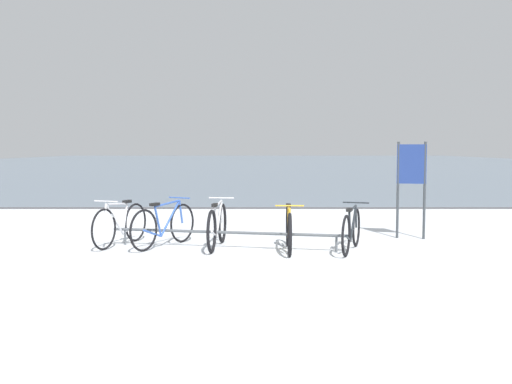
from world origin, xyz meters
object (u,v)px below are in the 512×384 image
Objects in this scene: bicycle_1 at (167,225)px; bicycle_2 at (220,226)px; bicycle_0 at (123,224)px; bicycle_4 at (354,230)px; info_sign at (414,174)px; bicycle_3 at (292,229)px.

bicycle_2 reaches higher than bicycle_1.
bicycle_1 is (0.80, -0.12, 0.00)m from bicycle_0.
bicycle_0 is at bearing 172.74° from bicycle_2.
bicycle_4 is 0.88× the size of info_sign.
bicycle_0 is at bearing -171.29° from info_sign.
info_sign reaches higher than bicycle_1.
bicycle_4 is at bearing -9.18° from bicycle_2.
bicycle_0 is at bearing 169.54° from bicycle_3.
bicycle_4 is (1.05, -0.04, -0.01)m from bicycle_3.
bicycle_1 is 2.22m from bicycle_3.
bicycle_4 is at bearing -2.29° from bicycle_3.
bicycle_0 reaches higher than bicycle_4.
bicycle_2 is (0.95, -0.10, -0.00)m from bicycle_1.
info_sign is at bearing 29.62° from bicycle_3.
bicycle_2 is 1.27m from bicycle_3.
bicycle_0 is at bearing 171.37° from bicycle_1.
bicycle_1 is at bearing 173.90° from bicycle_2.
bicycle_2 is 3.89m from info_sign.
bicycle_3 is 1.05m from bicycle_4.
info_sign is (1.37, 1.42, 0.89)m from bicycle_4.
bicycle_3 is (2.17, -0.43, -0.01)m from bicycle_1.
bicycle_0 is 0.90× the size of bicycle_2.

